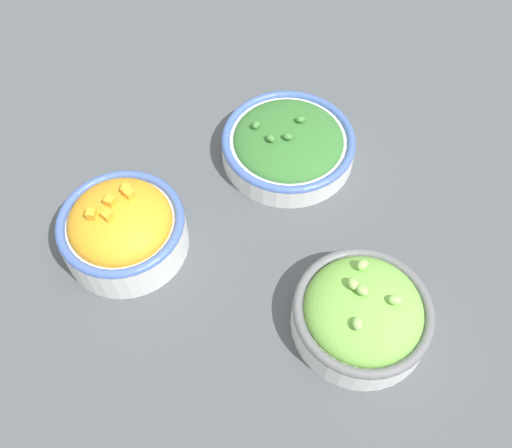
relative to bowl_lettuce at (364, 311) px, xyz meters
The scene contains 4 objects.
ground_plane 0.17m from the bowl_lettuce, ahead, with size 3.00×3.00×0.00m, color #4C5156.
bowl_lettuce is the anchor object (origin of this frame).
bowl_broccoli 0.27m from the bowl_lettuce, 27.85° to the right, with size 0.19×0.19×0.06m.
bowl_squash 0.31m from the bowl_lettuce, 24.63° to the left, with size 0.16×0.16×0.09m.
Camera 1 is at (-0.28, 0.27, 0.63)m, focal length 40.00 mm.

